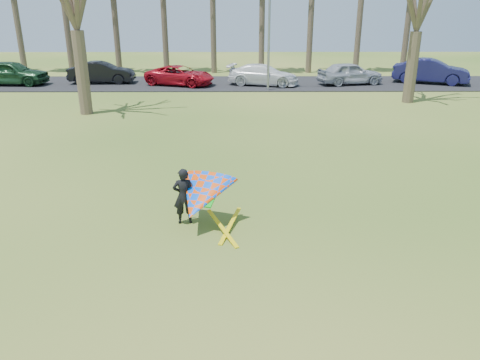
{
  "coord_description": "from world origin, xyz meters",
  "views": [
    {
      "loc": [
        -0.08,
        -9.37,
        5.35
      ],
      "look_at": [
        0.0,
        2.0,
        1.1
      ],
      "focal_mm": 35.0,
      "sensor_mm": 36.0,
      "label": 1
    }
  ],
  "objects_px": {
    "car_3": "(263,75)",
    "car_4": "(350,73)",
    "streetlight": "(272,20)",
    "kite_flyer": "(199,196)",
    "car_0": "(11,73)",
    "car_1": "(102,72)",
    "car_5": "(431,71)",
    "car_2": "(180,75)"
  },
  "relations": [
    {
      "from": "car_1",
      "to": "kite_flyer",
      "type": "relative_size",
      "value": 1.94
    },
    {
      "from": "car_1",
      "to": "car_3",
      "type": "relative_size",
      "value": 0.94
    },
    {
      "from": "streetlight",
      "to": "car_5",
      "type": "relative_size",
      "value": 1.53
    },
    {
      "from": "car_1",
      "to": "car_5",
      "type": "relative_size",
      "value": 0.89
    },
    {
      "from": "car_3",
      "to": "car_1",
      "type": "bearing_deg",
      "value": 99.62
    },
    {
      "from": "car_3",
      "to": "car_4",
      "type": "xyz_separation_m",
      "value": [
        6.19,
        0.28,
        0.06
      ]
    },
    {
      "from": "car_4",
      "to": "kite_flyer",
      "type": "height_order",
      "value": "kite_flyer"
    },
    {
      "from": "car_0",
      "to": "kite_flyer",
      "type": "bearing_deg",
      "value": -143.5
    },
    {
      "from": "car_3",
      "to": "kite_flyer",
      "type": "relative_size",
      "value": 2.07
    },
    {
      "from": "kite_flyer",
      "to": "car_0",
      "type": "bearing_deg",
      "value": 123.34
    },
    {
      "from": "car_4",
      "to": "streetlight",
      "type": "bearing_deg",
      "value": 97.99
    },
    {
      "from": "streetlight",
      "to": "car_4",
      "type": "height_order",
      "value": "streetlight"
    },
    {
      "from": "car_3",
      "to": "car_0",
      "type": "bearing_deg",
      "value": 103.68
    },
    {
      "from": "car_5",
      "to": "kite_flyer",
      "type": "height_order",
      "value": "kite_flyer"
    },
    {
      "from": "streetlight",
      "to": "car_3",
      "type": "bearing_deg",
      "value": 100.24
    },
    {
      "from": "car_0",
      "to": "car_2",
      "type": "relative_size",
      "value": 1.03
    },
    {
      "from": "car_4",
      "to": "car_5",
      "type": "height_order",
      "value": "car_5"
    },
    {
      "from": "car_2",
      "to": "car_4",
      "type": "bearing_deg",
      "value": -69.24
    },
    {
      "from": "car_2",
      "to": "car_4",
      "type": "distance_m",
      "value": 12.06
    },
    {
      "from": "streetlight",
      "to": "car_0",
      "type": "height_order",
      "value": "streetlight"
    },
    {
      "from": "car_4",
      "to": "car_5",
      "type": "relative_size",
      "value": 0.88
    },
    {
      "from": "car_1",
      "to": "car_4",
      "type": "relative_size",
      "value": 1.01
    },
    {
      "from": "car_0",
      "to": "car_2",
      "type": "xyz_separation_m",
      "value": [
        11.9,
        -0.17,
        -0.18
      ]
    },
    {
      "from": "car_5",
      "to": "car_0",
      "type": "bearing_deg",
      "value": 114.78
    },
    {
      "from": "streetlight",
      "to": "car_0",
      "type": "xyz_separation_m",
      "value": [
        -18.14,
        2.24,
        -3.55
      ]
    },
    {
      "from": "streetlight",
      "to": "car_3",
      "type": "relative_size",
      "value": 1.62
    },
    {
      "from": "streetlight",
      "to": "car_2",
      "type": "xyz_separation_m",
      "value": [
        -6.24,
        2.06,
        -3.73
      ]
    },
    {
      "from": "streetlight",
      "to": "car_0",
      "type": "bearing_deg",
      "value": 172.97
    },
    {
      "from": "car_3",
      "to": "kite_flyer",
      "type": "distance_m",
      "value": 22.69
    },
    {
      "from": "car_2",
      "to": "kite_flyer",
      "type": "xyz_separation_m",
      "value": [
        3.04,
        -22.54,
        0.11
      ]
    },
    {
      "from": "car_2",
      "to": "car_3",
      "type": "relative_size",
      "value": 0.98
    },
    {
      "from": "car_1",
      "to": "car_3",
      "type": "bearing_deg",
      "value": -96.29
    },
    {
      "from": "car_5",
      "to": "kite_flyer",
      "type": "distance_m",
      "value": 27.66
    },
    {
      "from": "streetlight",
      "to": "car_4",
      "type": "xyz_separation_m",
      "value": [
        5.82,
        2.31,
        -3.62
      ]
    },
    {
      "from": "car_3",
      "to": "car_2",
      "type": "bearing_deg",
      "value": 104.02
    },
    {
      "from": "car_2",
      "to": "car_5",
      "type": "height_order",
      "value": "car_5"
    },
    {
      "from": "streetlight",
      "to": "car_4",
      "type": "relative_size",
      "value": 1.75
    },
    {
      "from": "streetlight",
      "to": "kite_flyer",
      "type": "xyz_separation_m",
      "value": [
        -3.2,
        -20.48,
        -3.62
      ]
    },
    {
      "from": "car_2",
      "to": "car_1",
      "type": "bearing_deg",
      "value": 100.43
    },
    {
      "from": "car_2",
      "to": "car_3",
      "type": "bearing_deg",
      "value": -70.73
    },
    {
      "from": "car_0",
      "to": "car_5",
      "type": "distance_m",
      "value": 29.91
    },
    {
      "from": "car_3",
      "to": "car_4",
      "type": "bearing_deg",
      "value": -73.07
    }
  ]
}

